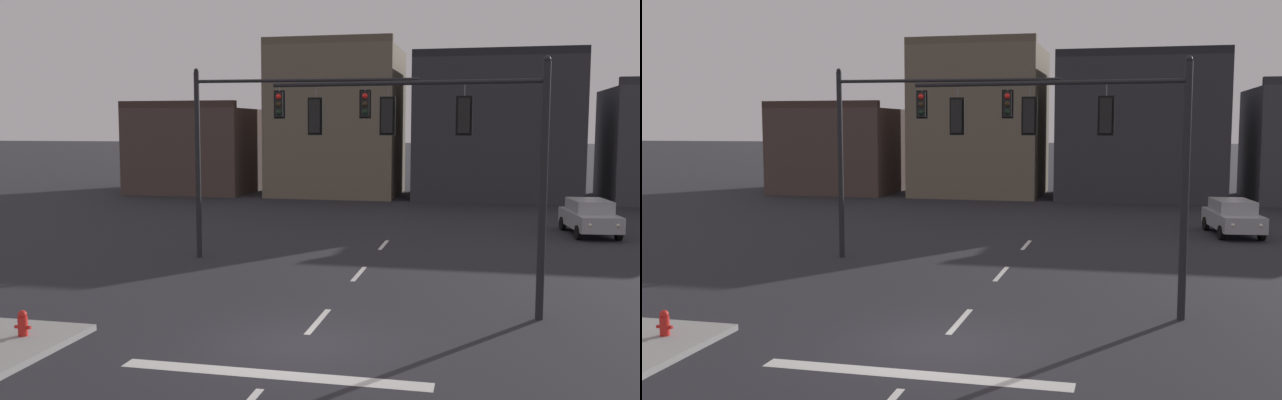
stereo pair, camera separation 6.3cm
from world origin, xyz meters
The scene contains 8 objects.
ground_plane centered at (0.00, 0.00, 0.00)m, with size 400.00×400.00×0.00m, color #232328.
stop_bar_paint centered at (0.00, -2.00, 0.00)m, with size 6.40×0.50×0.01m, color silver.
lane_centreline centered at (0.00, 2.00, 0.00)m, with size 0.16×26.40×0.01m.
signal_mast_near_side centered at (3.14, 3.61, 4.61)m, with size 7.29×0.66×6.69m.
signal_mast_far_side centered at (-4.05, 9.80, 4.87)m, with size 8.24×0.71×7.08m.
car_lot_nearside centered at (8.78, 18.90, 0.86)m, with size 2.35×4.61×1.61m.
fire_hydrant centered at (-6.21, -1.23, 0.33)m, with size 0.40×0.30×0.75m.
building_row centered at (0.76, 35.88, 4.27)m, with size 44.72×11.48×10.93m.
Camera 1 is at (4.03, -15.16, 4.94)m, focal length 39.81 mm.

